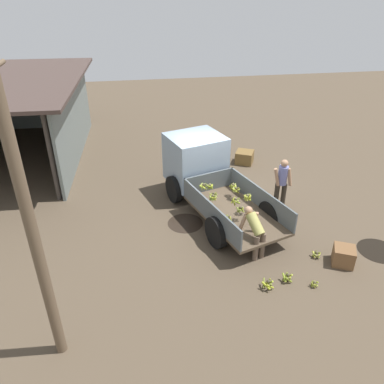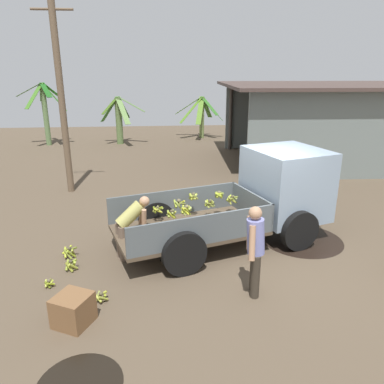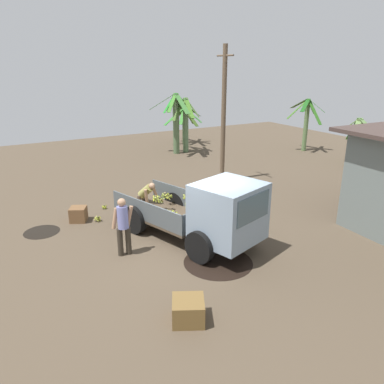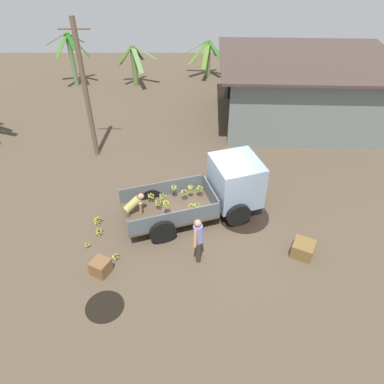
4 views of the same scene
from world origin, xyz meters
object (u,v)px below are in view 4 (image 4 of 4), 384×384
banana_bunch_on_ground_1 (99,232)px  wooden_crate_1 (303,249)px  utility_pole (86,91)px  person_foreground_visitor (198,238)px  banana_bunch_on_ground_3 (115,256)px  banana_bunch_on_ground_2 (98,220)px  wooden_crate_0 (101,267)px  person_worker_loading (133,208)px  banana_bunch_on_ground_0 (88,245)px  cargo_truck (223,187)px

banana_bunch_on_ground_1 → wooden_crate_1: bearing=-7.6°
utility_pole → person_foreground_visitor: 7.83m
person_foreground_visitor → banana_bunch_on_ground_3: person_foreground_visitor is taller
banana_bunch_on_ground_1 → banana_bunch_on_ground_2: banana_bunch_on_ground_2 is taller
banana_bunch_on_ground_1 → wooden_crate_1: 6.73m
banana_bunch_on_ground_1 → wooden_crate_0: bearing=-76.5°
utility_pole → person_worker_loading: 5.53m
person_foreground_visitor → banana_bunch_on_ground_0: person_foreground_visitor is taller
person_worker_loading → banana_bunch_on_ground_2: size_ratio=3.98×
banana_bunch_on_ground_2 → person_worker_loading: bearing=-2.3°
banana_bunch_on_ground_0 → wooden_crate_1: size_ratio=0.31×
person_worker_loading → banana_bunch_on_ground_2: 1.43m
person_worker_loading → wooden_crate_1: (5.53, -1.38, -0.51)m
person_worker_loading → wooden_crate_1: bearing=-34.4°
banana_bunch_on_ground_0 → banana_bunch_on_ground_3: (1.00, -0.53, 0.02)m
cargo_truck → utility_pole: bearing=126.6°
banana_bunch_on_ground_0 → banana_bunch_on_ground_2: bearing=83.6°
utility_pole → banana_bunch_on_ground_0: utility_pole is taller
cargo_truck → utility_pole: utility_pole is taller
banana_bunch_on_ground_1 → banana_bunch_on_ground_2: (-0.15, 0.54, 0.01)m
banana_bunch_on_ground_2 → banana_bunch_on_ground_3: (0.88, -1.63, -0.03)m
utility_pole → wooden_crate_0: bearing=-77.6°
person_foreground_visitor → banana_bunch_on_ground_1: person_foreground_visitor is taller
utility_pole → banana_bunch_on_ground_0: 6.35m
banana_bunch_on_ground_2 → banana_bunch_on_ground_3: 1.85m
banana_bunch_on_ground_1 → cargo_truck: bearing=16.8°
person_foreground_visitor → banana_bunch_on_ground_2: size_ratio=5.06×
banana_bunch_on_ground_0 → banana_bunch_on_ground_2: size_ratio=0.63×
banana_bunch_on_ground_1 → person_foreground_visitor: bearing=-17.8°
banana_bunch_on_ground_0 → cargo_truck: bearing=22.2°
banana_bunch_on_ground_1 → wooden_crate_0: size_ratio=0.49×
utility_pole → person_foreground_visitor: bearing=-54.2°
banana_bunch_on_ground_1 → utility_pole: bearing=102.1°
utility_pole → person_worker_loading: utility_pole is taller
utility_pole → wooden_crate_0: 7.36m
banana_bunch_on_ground_3 → banana_bunch_on_ground_0: bearing=152.2°
person_foreground_visitor → person_worker_loading: (-2.20, 1.56, -0.15)m
banana_bunch_on_ground_0 → banana_bunch_on_ground_2: (0.12, 1.10, 0.05)m
utility_pole → person_foreground_visitor: utility_pole is taller
cargo_truck → person_worker_loading: (-3.08, -0.79, -0.30)m
person_worker_loading → banana_bunch_on_ground_2: (-1.28, 0.05, -0.62)m
person_worker_loading → banana_bunch_on_ground_1: bearing=-177.1°
cargo_truck → wooden_crate_0: cargo_truck is taller
person_worker_loading → banana_bunch_on_ground_0: 1.88m
person_worker_loading → wooden_crate_1: person_worker_loading is taller
utility_pole → wooden_crate_1: (7.76, -5.96, -2.69)m
person_foreground_visitor → wooden_crate_1: bearing=-167.9°
wooden_crate_0 → wooden_crate_1: size_ratio=0.79×
person_foreground_visitor → wooden_crate_0: person_foreground_visitor is taller
person_worker_loading → banana_bunch_on_ground_2: person_worker_loading is taller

